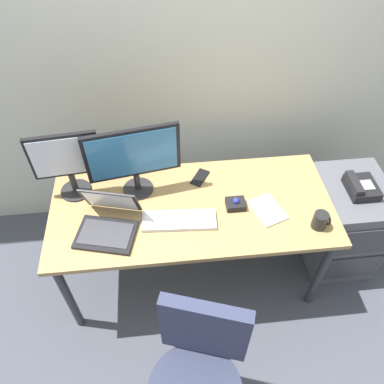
# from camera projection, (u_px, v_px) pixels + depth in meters

# --- Properties ---
(ground_plane) EXTENTS (8.00, 8.00, 0.00)m
(ground_plane) POSITION_uv_depth(u_px,v_px,m) (192.00, 271.00, 2.73)
(ground_plane) COLOR #434852
(back_wall) EXTENTS (6.00, 0.10, 2.80)m
(back_wall) POSITION_uv_depth(u_px,v_px,m) (179.00, 34.00, 2.17)
(back_wall) COLOR beige
(back_wall) RESTS_ON ground
(desk) EXTENTS (1.63, 0.73, 0.71)m
(desk) POSITION_uv_depth(u_px,v_px,m) (192.00, 214.00, 2.25)
(desk) COLOR #A3804D
(desk) RESTS_ON ground
(file_cabinet) EXTENTS (0.42, 0.53, 0.69)m
(file_cabinet) POSITION_uv_depth(u_px,v_px,m) (343.00, 223.00, 2.58)
(file_cabinet) COLOR #53565D
(file_cabinet) RESTS_ON ground
(desk_phone) EXTENTS (0.17, 0.20, 0.09)m
(desk_phone) POSITION_uv_depth(u_px,v_px,m) (361.00, 187.00, 2.29)
(desk_phone) COLOR black
(desk_phone) RESTS_ON file_cabinet
(office_chair) EXTENTS (0.52, 0.54, 0.94)m
(office_chair) POSITION_uv_depth(u_px,v_px,m) (198.00, 382.00, 1.83)
(office_chair) COLOR black
(office_chair) RESTS_ON ground
(monitor_main) EXTENTS (0.52, 0.18, 0.45)m
(monitor_main) POSITION_uv_depth(u_px,v_px,m) (133.00, 157.00, 2.09)
(monitor_main) COLOR #262628
(monitor_main) RESTS_ON desk
(monitor_side) EXTENTS (0.38, 0.18, 0.43)m
(monitor_side) POSITION_uv_depth(u_px,v_px,m) (66.00, 161.00, 2.10)
(monitor_side) COLOR #262628
(monitor_side) RESTS_ON desk
(keyboard) EXTENTS (0.42, 0.16, 0.03)m
(keyboard) POSITION_uv_depth(u_px,v_px,m) (179.00, 220.00, 2.11)
(keyboard) COLOR silver
(keyboard) RESTS_ON desk
(laptop) EXTENTS (0.38, 0.37, 0.23)m
(laptop) POSITION_uv_depth(u_px,v_px,m) (108.00, 222.00, 2.06)
(laptop) COLOR black
(laptop) RESTS_ON desk
(trackball_mouse) EXTENTS (0.11, 0.09, 0.07)m
(trackball_mouse) POSITION_uv_depth(u_px,v_px,m) (236.00, 204.00, 2.18)
(trackball_mouse) COLOR black
(trackball_mouse) RESTS_ON desk
(coffee_mug) EXTENTS (0.09, 0.08, 0.10)m
(coffee_mug) POSITION_uv_depth(u_px,v_px,m) (320.00, 220.00, 2.07)
(coffee_mug) COLOR black
(coffee_mug) RESTS_ON desk
(paper_notepad) EXTENTS (0.21, 0.25, 0.01)m
(paper_notepad) POSITION_uv_depth(u_px,v_px,m) (268.00, 210.00, 2.17)
(paper_notepad) COLOR white
(paper_notepad) RESTS_ON desk
(cell_phone) EXTENTS (0.13, 0.16, 0.01)m
(cell_phone) POSITION_uv_depth(u_px,v_px,m) (200.00, 177.00, 2.35)
(cell_phone) COLOR black
(cell_phone) RESTS_ON desk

